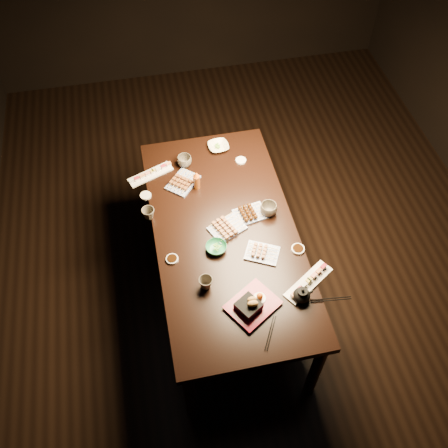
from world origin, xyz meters
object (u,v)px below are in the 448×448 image
(sushi_platter_far, at_px, (150,173))
(teacup_mid_right, at_px, (269,209))
(yakitori_plate_left, at_px, (183,180))
(teacup_far_left, at_px, (148,214))
(yakitori_plate_center, at_px, (227,226))
(yakitori_plate_right, at_px, (262,251))
(tempura_tray, at_px, (253,302))
(teacup_near_left, at_px, (206,283))
(dining_table, at_px, (225,264))
(teacup_far_right, at_px, (185,161))
(sushi_platter_near, at_px, (309,281))
(teapot, at_px, (302,294))
(edamame_bowl_green, at_px, (216,248))
(condiment_bottle, at_px, (196,180))
(edamame_bowl_cream, at_px, (218,147))

(sushi_platter_far, distance_m, teacup_mid_right, 0.87)
(yakitori_plate_left, relative_size, teacup_mid_right, 2.02)
(teacup_far_left, bearing_deg, yakitori_plate_center, -22.24)
(yakitori_plate_right, xyz_separation_m, tempura_tray, (-0.14, -0.34, 0.03))
(yakitori_plate_left, height_order, tempura_tray, tempura_tray)
(teacup_near_left, bearing_deg, tempura_tray, -37.50)
(teacup_far_left, bearing_deg, dining_table, -25.18)
(sushi_platter_far, relative_size, teacup_far_right, 3.17)
(sushi_platter_near, xyz_separation_m, teacup_far_right, (-0.56, 1.10, 0.02))
(dining_table, relative_size, teacup_near_left, 21.45)
(yakitori_plate_center, bearing_deg, yakitori_plate_left, 90.88)
(dining_table, xyz_separation_m, yakitori_plate_center, (0.01, 0.02, 0.40))
(yakitori_plate_right, relative_size, teapot, 1.70)
(yakitori_plate_center, relative_size, yakitori_plate_left, 0.98)
(edamame_bowl_green, distance_m, teacup_far_right, 0.76)
(dining_table, distance_m, teacup_mid_right, 0.53)
(tempura_tray, xyz_separation_m, teacup_near_left, (-0.24, 0.18, -0.01))
(edamame_bowl_green, bearing_deg, condiment_bottle, 93.13)
(sushi_platter_far, relative_size, teacup_far_left, 3.82)
(teacup_mid_right, height_order, teacup_far_left, teacup_mid_right)
(sushi_platter_near, xyz_separation_m, yakitori_plate_center, (-0.39, 0.49, 0.01))
(teacup_near_left, xyz_separation_m, teacup_far_right, (0.03, 1.01, 0.00))
(sushi_platter_near, distance_m, teacup_mid_right, 0.57)
(tempura_tray, height_order, teacup_far_right, tempura_tray)
(sushi_platter_near, height_order, sushi_platter_far, sushi_platter_near)
(yakitori_plate_right, distance_m, yakitori_plate_left, 0.78)
(yakitori_plate_right, bearing_deg, teacup_far_right, 139.30)
(teacup_far_left, bearing_deg, teapot, -44.40)
(edamame_bowl_cream, height_order, tempura_tray, tempura_tray)
(edamame_bowl_cream, relative_size, teacup_far_right, 1.45)
(edamame_bowl_green, bearing_deg, teapot, -46.59)
(yakitori_plate_center, height_order, edamame_bowl_green, yakitori_plate_center)
(edamame_bowl_green, distance_m, tempura_tray, 0.45)
(sushi_platter_far, xyz_separation_m, edamame_bowl_cream, (0.52, 0.16, -0.00))
(yakitori_plate_center, distance_m, condiment_bottle, 0.41)
(edamame_bowl_cream, relative_size, teacup_far_left, 1.75)
(dining_table, distance_m, teacup_near_left, 0.59)
(teacup_far_left, xyz_separation_m, teapot, (0.79, -0.78, 0.01))
(yakitori_plate_right, bearing_deg, teacup_far_left, 173.67)
(teacup_near_left, bearing_deg, teapot, -20.02)
(tempura_tray, bearing_deg, teacup_far_right, 67.74)
(edamame_bowl_cream, relative_size, teacup_near_left, 1.75)
(edamame_bowl_green, bearing_deg, yakitori_plate_left, 101.19)
(sushi_platter_far, relative_size, teacup_near_left, 3.82)
(edamame_bowl_cream, distance_m, condiment_bottle, 0.41)
(sushi_platter_far, bearing_deg, edamame_bowl_cream, 175.62)
(yakitori_plate_right, distance_m, teacup_far_right, 0.92)
(sushi_platter_far, bearing_deg, yakitori_plate_left, 127.77)
(yakitori_plate_right, height_order, yakitori_plate_left, yakitori_plate_left)
(yakitori_plate_left, relative_size, teacup_near_left, 2.63)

